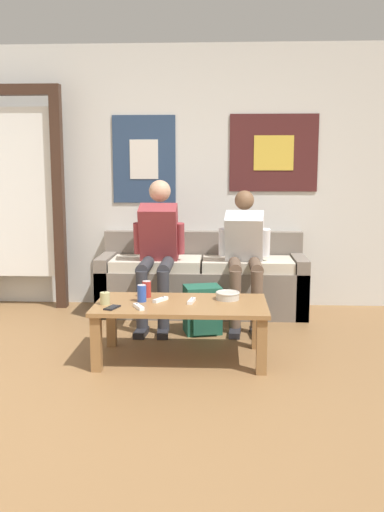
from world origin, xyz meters
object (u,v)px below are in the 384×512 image
person_seated_adult (157,245)px  ceramic_bowl (228,295)px  cell_phone (112,308)px  game_controller_far_center (139,307)px  couch (202,282)px  backpack (203,311)px  game_controller_near_left (161,300)px  coffee_table (181,312)px  pillar_candle (105,298)px  drink_can_blue (142,293)px  game_controller_near_right (191,301)px  person_seated_teen (245,251)px  drink_can_red (147,289)px

person_seated_adult → ceramic_bowl: person_seated_adult is taller
cell_phone → game_controller_far_center: bearing=2.2°
couch → game_controller_far_center: 1.58m
backpack → game_controller_near_left: 0.72m
coffee_table → ceramic_bowl: 0.37m
coffee_table → ceramic_bowl: bearing=20.2°
pillar_candle → cell_phone: 0.13m
couch → backpack: bearing=-87.7°
person_seated_adult → drink_can_blue: 1.03m
backpack → game_controller_far_center: (-0.42, -0.83, 0.24)m
coffee_table → pillar_candle: 0.55m
game_controller_near_left → pillar_candle: bearing=-163.4°
pillar_candle → game_controller_near_right: bearing=8.2°
person_seated_adult → backpack: person_seated_adult is taller
game_controller_far_center → game_controller_near_left: bearing=59.0°
ceramic_bowl → game_controller_far_center: (-0.62, -0.30, -0.02)m
couch → person_seated_teen: person_seated_teen is taller
game_controller_near_left → game_controller_far_center: (-0.13, -0.22, 0.00)m
backpack → drink_can_red: size_ratio=3.23×
coffee_table → game_controller_near_left: size_ratio=8.83×
couch → person_seated_adult: 0.65m
person_seated_adult → cell_phone: person_seated_adult is taller
coffee_table → game_controller_near_right: (0.07, 0.02, 0.08)m
coffee_table → cell_phone: size_ratio=8.24×
backpack → ceramic_bowl: ceramic_bowl is taller
drink_can_red → game_controller_near_left: size_ratio=0.89×
game_controller_far_center → ceramic_bowl: bearing=25.5°
game_controller_far_center → cell_phone: (-0.18, -0.01, -0.01)m
backpack → game_controller_far_center: size_ratio=2.79×
drink_can_red → drink_can_blue: bearing=-96.9°
cell_phone → person_seated_teen: bearing=51.4°
person_seated_adult → couch: bearing=39.9°
drink_can_red → couch: bearing=72.4°
game_controller_far_center → person_seated_adult: bearing=90.0°
ceramic_bowl → game_controller_near_left: (-0.49, -0.08, -0.02)m
person_seated_teen → game_controller_far_center: (-0.78, -1.20, -0.21)m
person_seated_adult → cell_phone: size_ratio=8.42×
couch → game_controller_near_left: (-0.26, -1.31, 0.14)m
game_controller_near_left → drink_can_red: bearing=133.6°
couch → ceramic_bowl: 1.26m
couch → backpack: (0.03, -0.69, -0.10)m
backpack → drink_can_blue: size_ratio=3.23×
person_seated_adult → game_controller_far_center: person_seated_adult is taller
game_controller_near_right → game_controller_far_center: 0.40m
person_seated_teen → game_controller_near_right: bearing=-112.6°
pillar_candle → game_controller_far_center: (0.25, -0.10, -0.03)m
backpack → drink_can_red: drink_can_red is taller
drink_can_red → cell_phone: 0.40m
ceramic_bowl → game_controller_near_left: size_ratio=1.27×
coffee_table → game_controller_near_left: game_controller_near_left is taller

